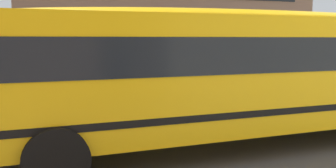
# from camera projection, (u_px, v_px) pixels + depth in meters

# --- Properties ---
(ground_plane) EXTENTS (400.00, 400.00, 0.00)m
(ground_plane) POSITION_uv_depth(u_px,v_px,m) (226.00, 125.00, 10.43)
(ground_plane) COLOR #4C4C4F
(sidewalk_far) EXTENTS (120.00, 3.00, 0.01)m
(sidewalk_far) POSITION_uv_depth(u_px,v_px,m) (143.00, 89.00, 17.86)
(sidewalk_far) COLOR gray
(sidewalk_far) RESTS_ON ground_plane
(lane_centreline) EXTENTS (110.00, 0.16, 0.01)m
(lane_centreline) POSITION_uv_depth(u_px,v_px,m) (226.00, 124.00, 10.43)
(lane_centreline) COLOR silver
(lane_centreline) RESTS_ON ground_plane
(school_bus) EXTENTS (13.40, 3.17, 2.99)m
(school_bus) POSITION_uv_depth(u_px,v_px,m) (261.00, 66.00, 8.43)
(school_bus) COLOR yellow
(school_bus) RESTS_ON ground_plane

